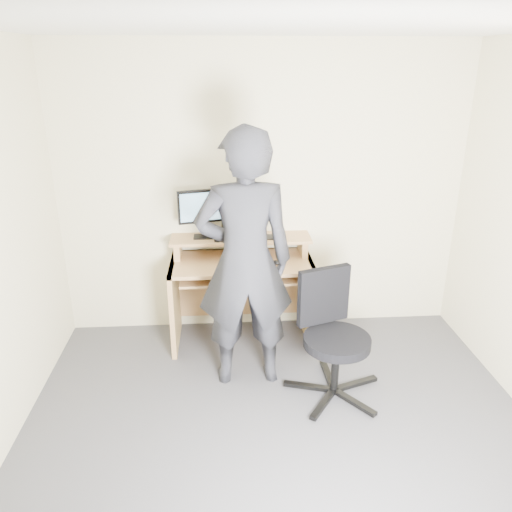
{
  "coord_description": "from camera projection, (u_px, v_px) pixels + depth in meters",
  "views": [
    {
      "loc": [
        -0.35,
        -2.43,
        2.33
      ],
      "look_at": [
        -0.11,
        1.05,
        0.95
      ],
      "focal_mm": 35.0,
      "sensor_mm": 36.0,
      "label": 1
    }
  ],
  "objects": [
    {
      "name": "ground",
      "position": [
        284.0,
        457.0,
        3.14
      ],
      "size": [
        3.5,
        3.5,
        0.0
      ],
      "primitive_type": "plane",
      "color": "#4B4A4F",
      "rests_on": "ground"
    },
    {
      "name": "back_wall",
      "position": [
        263.0,
        194.0,
        4.3
      ],
      "size": [
        3.5,
        0.02,
        2.5
      ],
      "primitive_type": "cube",
      "color": "beige",
      "rests_on": "ground"
    },
    {
      "name": "ceiling",
      "position": [
        296.0,
        18.0,
        2.22
      ],
      "size": [
        3.5,
        3.5,
        0.02
      ],
      "primitive_type": "cube",
      "color": "white",
      "rests_on": "back_wall"
    },
    {
      "name": "desk",
      "position": [
        242.0,
        279.0,
        4.34
      ],
      "size": [
        1.2,
        0.6,
        0.91
      ],
      "color": "tan",
      "rests_on": "ground"
    },
    {
      "name": "monitor",
      "position": [
        204.0,
        209.0,
        4.18
      ],
      "size": [
        0.44,
        0.14,
        0.42
      ],
      "rotation": [
        0.0,
        0.0,
        0.24
      ],
      "color": "black",
      "rests_on": "desk"
    },
    {
      "name": "external_drive",
      "position": [
        227.0,
        226.0,
        4.25
      ],
      "size": [
        0.09,
        0.14,
        0.2
      ],
      "primitive_type": "cube",
      "rotation": [
        0.0,
        0.0,
        0.15
      ],
      "color": "black",
      "rests_on": "desk"
    },
    {
      "name": "travel_mug",
      "position": [
        260.0,
        227.0,
        4.23
      ],
      "size": [
        0.1,
        0.1,
        0.2
      ],
      "primitive_type": "cylinder",
      "rotation": [
        0.0,
        0.0,
        -0.17
      ],
      "color": "#BABABF",
      "rests_on": "desk"
    },
    {
      "name": "smartphone",
      "position": [
        270.0,
        237.0,
        4.26
      ],
      "size": [
        0.08,
        0.14,
        0.01
      ],
      "primitive_type": "cube",
      "rotation": [
        0.0,
        0.0,
        -0.08
      ],
      "color": "black",
      "rests_on": "desk"
    },
    {
      "name": "charger",
      "position": [
        217.0,
        240.0,
        4.16
      ],
      "size": [
        0.05,
        0.05,
        0.03
      ],
      "primitive_type": "cube",
      "rotation": [
        0.0,
        0.0,
        -0.29
      ],
      "color": "black",
      "rests_on": "desk"
    },
    {
      "name": "headphones",
      "position": [
        216.0,
        235.0,
        4.29
      ],
      "size": [
        0.19,
        0.19,
        0.06
      ],
      "primitive_type": "torus",
      "rotation": [
        0.26,
        0.0,
        -0.23
      ],
      "color": "silver",
      "rests_on": "desk"
    },
    {
      "name": "keyboard",
      "position": [
        250.0,
        274.0,
        4.15
      ],
      "size": [
        0.49,
        0.27,
        0.03
      ],
      "primitive_type": "cube",
      "rotation": [
        0.0,
        0.0,
        0.21
      ],
      "color": "black",
      "rests_on": "desk"
    },
    {
      "name": "mouse",
      "position": [
        277.0,
        262.0,
        4.11
      ],
      "size": [
        0.1,
        0.07,
        0.04
      ],
      "primitive_type": "ellipsoid",
      "rotation": [
        0.0,
        0.0,
        -0.08
      ],
      "color": "black",
      "rests_on": "desk"
    },
    {
      "name": "office_chair",
      "position": [
        332.0,
        331.0,
        3.6
      ],
      "size": [
        0.73,
        0.7,
        0.92
      ],
      "rotation": [
        0.0,
        0.0,
        0.34
      ],
      "color": "black",
      "rests_on": "ground"
    },
    {
      "name": "person",
      "position": [
        245.0,
        262.0,
        3.58
      ],
      "size": [
        0.74,
        0.51,
        1.95
      ],
      "primitive_type": "imported",
      "rotation": [
        0.0,
        0.0,
        3.2
      ],
      "color": "black",
      "rests_on": "ground"
    }
  ]
}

